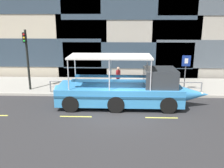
# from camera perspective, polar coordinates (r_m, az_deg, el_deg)

# --- Properties ---
(ground_plane) EXTENTS (120.00, 120.00, 0.00)m
(ground_plane) POSITION_cam_1_polar(r_m,az_deg,el_deg) (14.15, 1.56, -6.90)
(ground_plane) COLOR #2B2B2D
(sidewalk) EXTENTS (32.00, 4.80, 0.18)m
(sidewalk) POSITION_cam_1_polar(r_m,az_deg,el_deg) (19.43, 1.72, -0.42)
(sidewalk) COLOR #99968E
(sidewalk) RESTS_ON ground_plane
(curb_edge) EXTENTS (32.00, 0.18, 0.18)m
(curb_edge) POSITION_cam_1_polar(r_m,az_deg,el_deg) (17.05, 1.66, -2.68)
(curb_edge) COLOR #B2ADA3
(curb_edge) RESTS_ON ground_plane
(lane_centreline) EXTENTS (25.80, 0.12, 0.01)m
(lane_centreline) POSITION_cam_1_polar(r_m,az_deg,el_deg) (13.59, 1.54, -7.85)
(lane_centreline) COLOR #DBD64C
(lane_centreline) RESTS_ON ground_plane
(curb_guardrail) EXTENTS (10.90, 0.09, 0.85)m
(curb_guardrail) POSITION_cam_1_polar(r_m,az_deg,el_deg) (17.18, 3.13, -0.22)
(curb_guardrail) COLOR gray
(curb_guardrail) RESTS_ON sidewalk
(traffic_light_pole) EXTENTS (0.24, 0.46, 4.41)m
(traffic_light_pole) POSITION_cam_1_polar(r_m,az_deg,el_deg) (18.58, -19.52, 6.66)
(traffic_light_pole) COLOR black
(traffic_light_pole) RESTS_ON sidewalk
(parking_sign) EXTENTS (0.60, 0.12, 2.66)m
(parking_sign) POSITION_cam_1_polar(r_m,az_deg,el_deg) (17.93, 17.06, 3.80)
(parking_sign) COLOR #4C4F54
(parking_sign) RESTS_ON sidewalk
(duck_tour_boat) EXTENTS (9.51, 2.52, 3.20)m
(duck_tour_boat) POSITION_cam_1_polar(r_m,az_deg,el_deg) (14.98, 3.85, -1.44)
(duck_tour_boat) COLOR #388CD1
(duck_tour_boat) RESTS_ON ground_plane
(pedestrian_near_bow) EXTENTS (0.23, 0.45, 1.60)m
(pedestrian_near_bow) POSITION_cam_1_polar(r_m,az_deg,el_deg) (18.65, 11.07, 1.96)
(pedestrian_near_bow) COLOR #47423D
(pedestrian_near_bow) RESTS_ON sidewalk
(pedestrian_mid_left) EXTENTS (0.34, 0.40, 1.68)m
(pedestrian_mid_left) POSITION_cam_1_polar(r_m,az_deg,el_deg) (18.07, 1.48, 1.99)
(pedestrian_mid_left) COLOR #1E2338
(pedestrian_mid_left) RESTS_ON sidewalk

